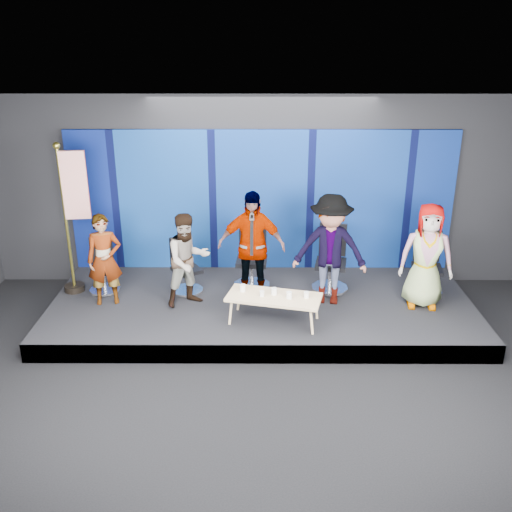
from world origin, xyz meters
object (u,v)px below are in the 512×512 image
(chair_e, at_px, (426,274))
(panelist_d, at_px, (330,250))
(panelist_a, at_px, (105,260))
(panelist_b, at_px, (188,260))
(coffee_table, at_px, (274,298))
(panelist_e, at_px, (426,256))
(chair_a, at_px, (103,274))
(mug_b, at_px, (262,293))
(flag_stand, at_px, (73,216))
(mug_a, at_px, (243,288))
(mug_c, at_px, (274,291))
(chair_b, at_px, (186,274))
(chair_c, at_px, (252,266))
(mug_e, at_px, (306,295))
(mug_d, at_px, (289,295))
(panelist_c, at_px, (251,247))
(chair_d, at_px, (331,269))

(chair_e, bearing_deg, panelist_d, -159.27)
(panelist_a, relative_size, panelist_b, 0.98)
(coffee_table, bearing_deg, panelist_e, 13.73)
(chair_a, distance_m, mug_b, 2.96)
(panelist_b, relative_size, flag_stand, 0.60)
(panelist_e, bearing_deg, panelist_b, -171.43)
(mug_a, bearing_deg, mug_c, -13.24)
(chair_b, height_order, chair_c, chair_c)
(coffee_table, bearing_deg, chair_b, 143.20)
(chair_b, xyz_separation_m, coffee_table, (1.48, -1.11, 0.09))
(mug_b, bearing_deg, panelist_a, 165.21)
(mug_b, distance_m, flag_stand, 3.43)
(panelist_d, height_order, mug_a, panelist_d)
(panelist_a, bearing_deg, mug_b, -28.10)
(panelist_b, bearing_deg, mug_b, -58.43)
(panelist_e, bearing_deg, mug_a, -162.70)
(panelist_a, bearing_deg, panelist_e, -14.10)
(panelist_e, relative_size, coffee_table, 1.13)
(chair_b, relative_size, mug_c, 9.14)
(coffee_table, bearing_deg, mug_b, -178.80)
(chair_e, bearing_deg, flag_stand, -171.49)
(mug_a, xyz_separation_m, mug_e, (0.97, -0.22, -0.01))
(chair_c, relative_size, chair_e, 1.08)
(panelist_d, bearing_deg, chair_a, -175.74)
(panelist_a, relative_size, chair_c, 1.32)
(panelist_a, distance_m, panelist_d, 3.65)
(panelist_a, xyz_separation_m, mug_b, (2.55, -0.67, -0.28))
(chair_c, bearing_deg, mug_e, -54.80)
(mug_c, relative_size, flag_stand, 0.04)
(coffee_table, distance_m, mug_d, 0.26)
(panelist_c, distance_m, mug_b, 0.95)
(flag_stand, bearing_deg, panelist_d, -12.47)
(chair_d, distance_m, flag_stand, 4.43)
(chair_d, bearing_deg, mug_e, -101.95)
(coffee_table, bearing_deg, flag_stand, 161.26)
(panelist_b, height_order, mug_a, panelist_b)
(panelist_c, distance_m, coffee_table, 1.04)
(mug_c, relative_size, mug_d, 1.00)
(chair_c, xyz_separation_m, flag_stand, (-2.95, -0.20, 0.99))
(panelist_d, xyz_separation_m, mug_d, (-0.69, -0.80, -0.43))
(panelist_c, xyz_separation_m, mug_a, (-0.13, -0.64, -0.44))
(chair_d, relative_size, mug_c, 10.86)
(chair_c, distance_m, chair_e, 2.98)
(chair_b, relative_size, panelist_d, 0.52)
(chair_d, bearing_deg, panelist_b, -155.60)
(chair_b, relative_size, mug_a, 8.85)
(mug_c, bearing_deg, chair_b, 144.66)
(chair_e, height_order, mug_b, chair_e)
(panelist_a, relative_size, flag_stand, 0.59)
(chair_c, height_order, chair_e, chair_c)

